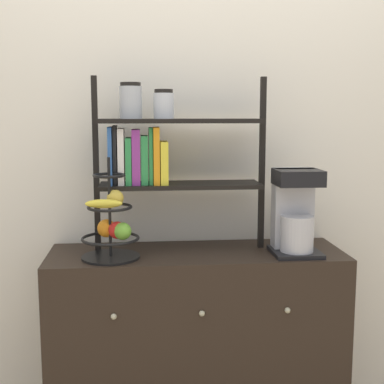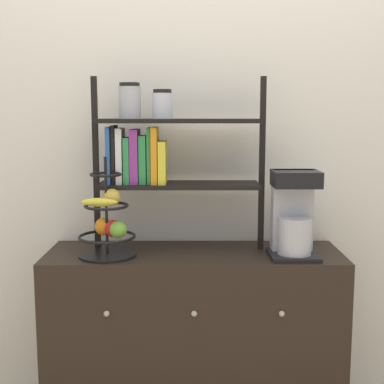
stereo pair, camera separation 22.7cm
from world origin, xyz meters
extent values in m
cube|color=silver|center=(0.00, 0.46, 1.30)|extent=(7.00, 0.05, 2.60)
cube|color=black|center=(0.00, 0.21, 0.45)|extent=(1.27, 0.41, 0.90)
sphere|color=#B2AD8C|center=(-0.35, -0.01, 0.70)|extent=(0.02, 0.02, 0.02)
sphere|color=#B2AD8C|center=(0.00, -0.01, 0.70)|extent=(0.02, 0.02, 0.02)
sphere|color=#B2AD8C|center=(0.35, -0.01, 0.70)|extent=(0.02, 0.02, 0.02)
cube|color=black|center=(0.42, 0.13, 0.91)|extent=(0.20, 0.21, 0.02)
cube|color=#B7B7BC|center=(0.42, 0.18, 1.09)|extent=(0.17, 0.08, 0.35)
cylinder|color=#B7B7BC|center=(0.42, 0.11, 1.00)|extent=(0.14, 0.14, 0.15)
cube|color=black|center=(0.42, 0.12, 1.23)|extent=(0.19, 0.17, 0.07)
cylinder|color=black|center=(-0.36, 0.14, 0.91)|extent=(0.24, 0.24, 0.01)
cylinder|color=black|center=(-0.36, 0.14, 1.12)|extent=(0.01, 0.01, 0.41)
torus|color=black|center=(-0.36, 0.14, 0.99)|extent=(0.24, 0.24, 0.01)
torus|color=black|center=(-0.36, 0.14, 1.12)|extent=(0.19, 0.19, 0.01)
torus|color=black|center=(-0.36, 0.14, 1.25)|extent=(0.13, 0.13, 0.01)
sphere|color=red|center=(-0.34, 0.13, 1.02)|extent=(0.07, 0.07, 0.07)
sphere|color=#6BAD33|center=(-0.31, 0.11, 1.02)|extent=(0.07, 0.07, 0.07)
sphere|color=orange|center=(-0.38, 0.16, 1.02)|extent=(0.08, 0.08, 0.08)
ellipsoid|color=yellow|center=(-0.39, 0.10, 1.14)|extent=(0.15, 0.05, 0.04)
sphere|color=gold|center=(-0.34, 0.15, 1.15)|extent=(0.07, 0.07, 0.07)
cube|color=black|center=(-0.43, 0.26, 1.28)|extent=(0.02, 0.02, 0.75)
cube|color=black|center=(0.29, 0.26, 1.28)|extent=(0.02, 0.02, 0.75)
cube|color=black|center=(-0.07, 0.26, 1.19)|extent=(0.70, 0.20, 0.02)
cube|color=black|center=(-0.07, 0.26, 1.46)|extent=(0.70, 0.20, 0.02)
cube|color=#2D599E|center=(-0.36, 0.26, 1.32)|extent=(0.02, 0.16, 0.24)
cube|color=black|center=(-0.34, 0.26, 1.32)|extent=(0.02, 0.12, 0.25)
cube|color=white|center=(-0.32, 0.26, 1.32)|extent=(0.03, 0.14, 0.24)
cube|color=#2D8C47|center=(-0.29, 0.26, 1.30)|extent=(0.02, 0.15, 0.20)
cube|color=#8C338C|center=(-0.26, 0.26, 1.31)|extent=(0.03, 0.14, 0.23)
cube|color=#2D8C47|center=(-0.22, 0.26, 1.30)|extent=(0.03, 0.13, 0.21)
cube|color=#2D8C47|center=(-0.19, 0.26, 1.32)|extent=(0.02, 0.13, 0.24)
cube|color=orange|center=(-0.17, 0.26, 1.32)|extent=(0.03, 0.16, 0.24)
cube|color=yellow|center=(-0.14, 0.26, 1.29)|extent=(0.03, 0.16, 0.18)
cylinder|color=#ADB2B7|center=(-0.27, 0.26, 1.54)|extent=(0.10, 0.10, 0.14)
cylinder|color=black|center=(-0.27, 0.26, 1.62)|extent=(0.09, 0.09, 0.02)
cylinder|color=silver|center=(-0.13, 0.26, 1.53)|extent=(0.09, 0.09, 0.11)
cylinder|color=black|center=(-0.13, 0.26, 1.59)|extent=(0.08, 0.08, 0.02)
camera|label=1|loc=(-0.24, -2.04, 1.50)|focal=50.00mm
camera|label=2|loc=(-0.01, -2.05, 1.50)|focal=50.00mm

